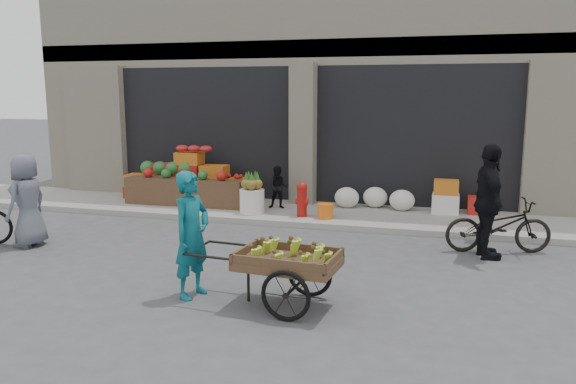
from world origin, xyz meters
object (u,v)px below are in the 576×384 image
(pineapple_bin, at_px, (252,201))
(vendor_grey, at_px, (27,201))
(seated_person, at_px, (278,187))
(vendor_woman, at_px, (192,235))
(fire_hydrant, at_px, (302,198))
(cyclist, at_px, (489,202))
(banana_cart, at_px, (284,257))
(bicycle, at_px, (498,226))
(orange_bucket, at_px, (325,211))

(pineapple_bin, bearing_deg, vendor_grey, -133.84)
(seated_person, height_order, vendor_woman, vendor_woman)
(fire_hydrant, bearing_deg, pineapple_bin, 177.40)
(pineapple_bin, xyz_separation_m, seated_person, (0.40, 0.60, 0.21))
(pineapple_bin, distance_m, fire_hydrant, 1.11)
(cyclist, bearing_deg, fire_hydrant, 52.21)
(banana_cart, xyz_separation_m, bicycle, (2.73, 3.28, -0.18))
(seated_person, distance_m, cyclist, 4.78)
(fire_hydrant, distance_m, vendor_woman, 4.53)
(banana_cart, xyz_separation_m, vendor_grey, (-5.03, 1.47, 0.17))
(bicycle, height_order, cyclist, cyclist)
(vendor_woman, height_order, vendor_grey, vendor_woman)
(fire_hydrant, distance_m, banana_cart, 4.63)
(vendor_grey, bearing_deg, banana_cart, 76.82)
(bicycle, distance_m, cyclist, 0.65)
(seated_person, bearing_deg, fire_hydrant, -52.88)
(fire_hydrant, relative_size, seated_person, 0.76)
(pineapple_bin, xyz_separation_m, orange_bucket, (1.60, -0.10, -0.10))
(vendor_woman, relative_size, bicycle, 0.96)
(banana_cart, bearing_deg, pineapple_bin, 119.03)
(fire_hydrant, xyz_separation_m, bicycle, (3.68, -1.24, -0.05))
(seated_person, xyz_separation_m, vendor_woman, (0.40, -5.16, 0.24))
(fire_hydrant, distance_m, cyclist, 3.87)
(bicycle, bearing_deg, orange_bucket, 56.92)
(orange_bucket, distance_m, banana_cart, 4.51)
(seated_person, relative_size, bicycle, 0.54)
(banana_cart, bearing_deg, vendor_woman, -175.84)
(fire_hydrant, bearing_deg, seated_person, 137.12)
(seated_person, xyz_separation_m, vendor_grey, (-3.38, -3.70, 0.22))
(fire_hydrant, distance_m, orange_bucket, 0.55)
(orange_bucket, bearing_deg, seated_person, 149.74)
(vendor_woman, bearing_deg, seated_person, 18.95)
(banana_cart, bearing_deg, vendor_grey, 168.61)
(seated_person, xyz_separation_m, bicycle, (4.38, -1.89, -0.13))
(pineapple_bin, distance_m, cyclist, 4.91)
(orange_bucket, bearing_deg, banana_cart, -84.29)
(cyclist, bearing_deg, banana_cart, 126.21)
(vendor_woman, relative_size, cyclist, 0.89)
(pineapple_bin, bearing_deg, vendor_woman, -80.05)
(fire_hydrant, distance_m, seated_person, 0.96)
(seated_person, height_order, vendor_grey, vendor_grey)
(cyclist, bearing_deg, orange_bucket, 49.36)
(pineapple_bin, height_order, seated_person, seated_person)
(bicycle, bearing_deg, pineapple_bin, 62.35)
(vendor_grey, bearing_deg, orange_bucket, 126.40)
(seated_person, distance_m, bicycle, 4.77)
(pineapple_bin, relative_size, seated_person, 0.56)
(fire_hydrant, height_order, seated_person, seated_person)
(pineapple_bin, bearing_deg, orange_bucket, -3.58)
(orange_bucket, distance_m, vendor_grey, 5.50)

